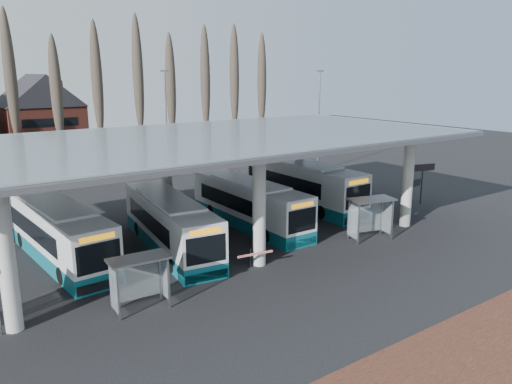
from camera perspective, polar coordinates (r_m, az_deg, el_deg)
ground at (r=25.08m, az=3.73°, el=-9.99°), size 140.00×140.00×0.00m
station_canopy at (r=29.94m, az=-5.81°, el=5.18°), size 32.00×16.00×6.34m
poplar_row at (r=52.86m, az=-19.70°, el=11.46°), size 45.10×1.10×14.50m
lamp_post_b at (r=48.61m, az=-10.20°, el=7.84°), size 0.80×0.16×10.17m
lamp_post_c at (r=51.43m, az=7.19°, el=8.25°), size 0.80×0.16×10.17m
bus_0 at (r=29.36m, az=-21.73°, el=-4.32°), size 3.21×11.45×3.14m
bus_1 at (r=29.28m, az=-9.83°, el=-3.66°), size 3.78×11.23×3.06m
bus_2 at (r=33.19m, az=-0.86°, el=-1.40°), size 2.44×11.00×3.05m
bus_3 at (r=38.45m, az=4.87°, el=0.89°), size 2.64×12.25×3.40m
shelter_1 at (r=22.14m, az=-13.30°, el=-8.78°), size 2.63×1.43×2.38m
shelter_2 at (r=31.09m, az=12.85°, el=-1.94°), size 3.04×2.01×2.59m
info_sign_0 at (r=35.32m, az=17.39°, el=0.55°), size 1.95×0.31×2.90m
info_sign_1 at (r=40.39m, az=18.52°, el=2.34°), size 2.06×0.68×3.14m
barrier at (r=26.00m, az=-0.23°, el=-7.21°), size 2.02×0.68×1.01m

